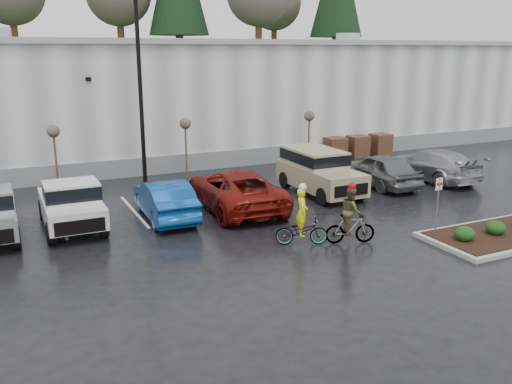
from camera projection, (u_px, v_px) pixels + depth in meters
name	position (u px, v px, depth m)	size (l,w,h in m)	color
ground	(352.00, 253.00, 18.18)	(120.00, 120.00, 0.00)	black
warehouse	(164.00, 95.00, 36.46)	(60.50, 15.50, 7.20)	#A4A6A9
wooded_ridge	(103.00, 85.00, 56.72)	(80.00, 25.00, 6.00)	#1C3616
lamppost	(139.00, 70.00, 25.55)	(0.50, 1.00, 9.22)	black
sapling_west	(54.00, 135.00, 25.52)	(0.60, 0.60, 3.20)	#4D2C1E
sapling_mid	(185.00, 127.00, 28.22)	(0.60, 0.60, 3.20)	#4D2C1E
sapling_east	(309.00, 119.00, 31.33)	(0.60, 0.60, 3.20)	#4D2C1E
pallet_stack_a	(335.00, 148.00, 33.76)	(1.20, 1.20, 1.35)	#4D2C1E
pallet_stack_b	(357.00, 146.00, 34.47)	(1.20, 1.20, 1.35)	#4D2C1E
pallet_stack_c	(380.00, 144.00, 35.21)	(1.20, 1.20, 1.35)	#4D2C1E
shrub_a	(465.00, 234.00, 18.86)	(0.70, 0.70, 0.52)	black
shrub_b	(496.00, 228.00, 19.48)	(0.70, 0.70, 0.52)	black
fire_lane_sign	(438.00, 199.00, 19.57)	(0.30, 0.05, 2.20)	gray
pickup_white	(70.00, 202.00, 20.73)	(2.10, 5.20, 1.96)	silver
car_blue	(165.00, 199.00, 21.81)	(1.66, 4.77, 1.57)	navy
car_red	(235.00, 189.00, 23.06)	(2.85, 6.17, 1.72)	maroon
suv_tan	(320.00, 172.00, 25.47)	(2.20, 5.10, 2.06)	tan
car_grey	(381.00, 170.00, 26.98)	(1.96, 4.87, 1.66)	#5D6062
car_far_silver	(432.00, 164.00, 28.29)	(2.28, 5.60, 1.62)	#98999F
cyclist_hivis	(302.00, 226.00, 18.86)	(1.93, 1.30, 2.21)	#3F3F44
cyclist_olive	(350.00, 221.00, 18.94)	(1.78, 1.02, 2.23)	#3F3F44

